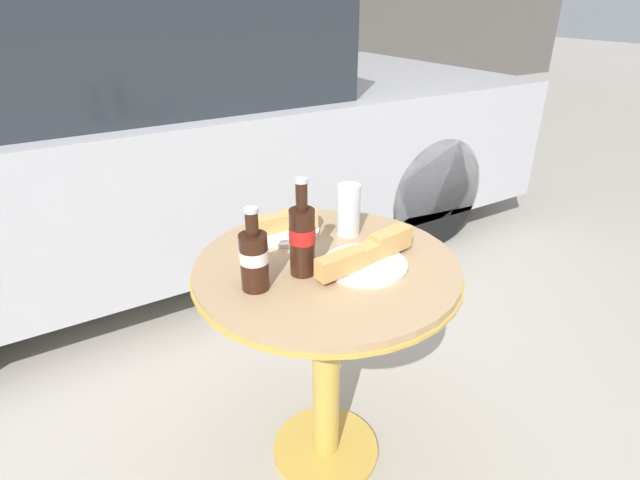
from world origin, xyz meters
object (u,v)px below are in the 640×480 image
object	(u,v)px
bistro_table	(327,311)
parked_car	(142,134)
cola_bottle_right	(254,258)
lunch_plate_near	(366,257)
cola_bottle_left	(302,238)
drinking_glass	(348,212)
lunch_plate_far	(284,226)

from	to	relation	value
bistro_table	parked_car	world-z (taller)	parked_car
cola_bottle_right	lunch_plate_near	distance (m)	0.30
cola_bottle_left	bistro_table	bearing A→B (deg)	10.01
parked_car	drinking_glass	bearing A→B (deg)	-83.78
lunch_plate_far	lunch_plate_near	bearing A→B (deg)	-72.97
cola_bottle_right	drinking_glass	distance (m)	0.38
cola_bottle_right	parked_car	distance (m)	1.82
drinking_glass	lunch_plate_far	world-z (taller)	drinking_glass
cola_bottle_left	drinking_glass	xyz separation A→B (m)	(0.23, 0.13, -0.03)
bistro_table	cola_bottle_right	bearing A→B (deg)	-175.59
drinking_glass	parked_car	size ratio (longest dim) A/B	0.04
cola_bottle_left	cola_bottle_right	distance (m)	0.13
lunch_plate_far	cola_bottle_right	bearing A→B (deg)	-130.64
drinking_glass	parked_car	world-z (taller)	parked_car
bistro_table	lunch_plate_far	world-z (taller)	lunch_plate_far
lunch_plate_far	parked_car	bearing A→B (deg)	90.96
cola_bottle_left	lunch_plate_far	world-z (taller)	cola_bottle_left
lunch_plate_far	parked_car	world-z (taller)	parked_car
bistro_table	parked_car	bearing A→B (deg)	91.23
bistro_table	cola_bottle_left	bearing A→B (deg)	-169.99
cola_bottle_right	parked_car	xyz separation A→B (m)	(0.17, 1.81, -0.13)
bistro_table	drinking_glass	xyz separation A→B (m)	(0.14, 0.11, 0.22)
cola_bottle_left	parked_car	world-z (taller)	parked_car
bistro_table	cola_bottle_left	xyz separation A→B (m)	(-0.08, -0.01, 0.25)
drinking_glass	lunch_plate_near	world-z (taller)	drinking_glass
lunch_plate_near	lunch_plate_far	size ratio (longest dim) A/B	1.44
drinking_glass	lunch_plate_far	bearing A→B (deg)	146.86
lunch_plate_near	bistro_table	bearing A→B (deg)	137.31
cola_bottle_left	drinking_glass	size ratio (longest dim) A/B	1.67
cola_bottle_left	cola_bottle_right	world-z (taller)	cola_bottle_left
cola_bottle_right	drinking_glass	xyz separation A→B (m)	(0.36, 0.13, -0.01)
cola_bottle_right	parked_car	size ratio (longest dim) A/B	0.05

